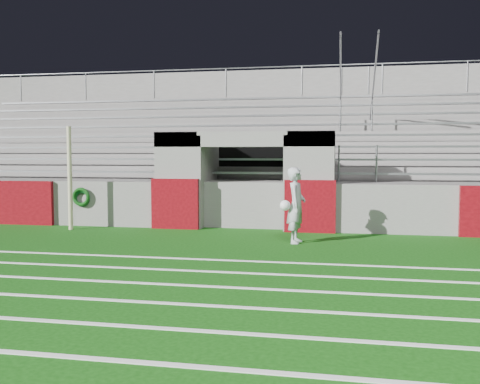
# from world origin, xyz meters

# --- Properties ---
(ground) EXTENTS (90.00, 90.00, 0.00)m
(ground) POSITION_xyz_m (0.00, 0.00, 0.00)
(ground) COLOR #0F450B
(ground) RESTS_ON ground
(field_post) EXTENTS (0.12, 0.12, 2.74)m
(field_post) POSITION_xyz_m (-4.49, 2.28, 1.37)
(field_post) COLOR #BFB98E
(field_post) RESTS_ON ground
(field_markings) EXTENTS (28.00, 8.09, 0.01)m
(field_markings) POSITION_xyz_m (0.00, -5.00, 0.01)
(field_markings) COLOR white
(field_markings) RESTS_ON ground
(stadium_structure) EXTENTS (26.00, 8.48, 5.42)m
(stadium_structure) POSITION_xyz_m (0.00, 7.97, 1.49)
(stadium_structure) COLOR slate
(stadium_structure) RESTS_ON ground
(goalkeeper_with_ball) EXTENTS (0.58, 0.66, 1.71)m
(goalkeeper_with_ball) POSITION_xyz_m (1.59, 1.27, 0.86)
(goalkeeper_with_ball) COLOR #ADB1B7
(goalkeeper_with_ball) RESTS_ON ground
(hose_coil) EXTENTS (0.52, 0.14, 0.55)m
(hose_coil) POSITION_xyz_m (-4.51, 2.92, 0.80)
(hose_coil) COLOR #0C3C18
(hose_coil) RESTS_ON ground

